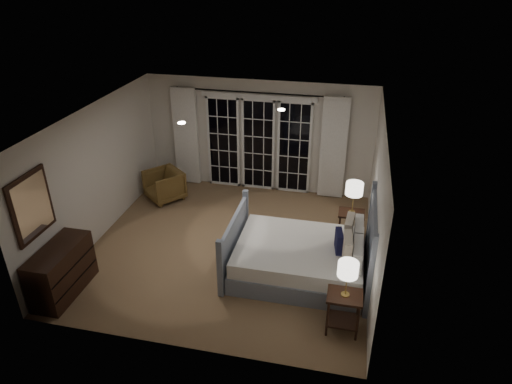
% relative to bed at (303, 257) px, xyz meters
% --- Properties ---
extents(floor, '(5.00, 5.00, 0.00)m').
position_rel_bed_xyz_m(floor, '(-1.41, 0.51, -0.34)').
color(floor, olive).
rests_on(floor, ground).
extents(ceiling, '(5.00, 5.00, 0.00)m').
position_rel_bed_xyz_m(ceiling, '(-1.41, 0.51, 2.16)').
color(ceiling, silver).
rests_on(ceiling, wall_back).
extents(wall_left, '(0.02, 5.00, 2.50)m').
position_rel_bed_xyz_m(wall_left, '(-3.91, 0.51, 0.91)').
color(wall_left, silver).
rests_on(wall_left, floor).
extents(wall_right, '(0.02, 5.00, 2.50)m').
position_rel_bed_xyz_m(wall_right, '(1.09, 0.51, 0.91)').
color(wall_right, silver).
rests_on(wall_right, floor).
extents(wall_back, '(5.00, 0.02, 2.50)m').
position_rel_bed_xyz_m(wall_back, '(-1.41, 3.01, 0.91)').
color(wall_back, silver).
rests_on(wall_back, floor).
extents(wall_front, '(5.00, 0.02, 2.50)m').
position_rel_bed_xyz_m(wall_front, '(-1.41, -1.99, 0.91)').
color(wall_front, silver).
rests_on(wall_front, floor).
extents(french_doors, '(2.50, 0.04, 2.20)m').
position_rel_bed_xyz_m(french_doors, '(-1.41, 2.97, 0.75)').
color(french_doors, black).
rests_on(french_doors, wall_back).
extents(curtain_rod, '(3.50, 0.03, 0.03)m').
position_rel_bed_xyz_m(curtain_rod, '(-1.41, 2.91, 1.91)').
color(curtain_rod, black).
rests_on(curtain_rod, wall_back).
extents(curtain_left, '(0.55, 0.10, 2.25)m').
position_rel_bed_xyz_m(curtain_left, '(-3.06, 2.89, 0.81)').
color(curtain_left, white).
rests_on(curtain_left, curtain_rod).
extents(curtain_right, '(0.55, 0.10, 2.25)m').
position_rel_bed_xyz_m(curtain_right, '(0.24, 2.89, 0.81)').
color(curtain_right, white).
rests_on(curtain_right, curtain_rod).
extents(downlight_a, '(0.12, 0.12, 0.01)m').
position_rel_bed_xyz_m(downlight_a, '(-0.61, 1.11, 2.15)').
color(downlight_a, white).
rests_on(downlight_a, ceiling).
extents(downlight_b, '(0.12, 0.12, 0.01)m').
position_rel_bed_xyz_m(downlight_b, '(-2.01, 0.11, 2.15)').
color(downlight_b, white).
rests_on(downlight_b, ceiling).
extents(bed, '(2.30, 1.65, 1.34)m').
position_rel_bed_xyz_m(bed, '(0.00, 0.00, 0.00)').
color(bed, gray).
rests_on(bed, floor).
extents(nightstand_left, '(0.49, 0.39, 0.64)m').
position_rel_bed_xyz_m(nightstand_left, '(0.72, -1.18, 0.09)').
color(nightstand_left, black).
rests_on(nightstand_left, floor).
extents(nightstand_right, '(0.47, 0.38, 0.61)m').
position_rel_bed_xyz_m(nightstand_right, '(0.73, 1.19, 0.07)').
color(nightstand_right, black).
rests_on(nightstand_right, floor).
extents(lamp_left, '(0.28, 0.28, 0.55)m').
position_rel_bed_xyz_m(lamp_left, '(0.72, -1.18, 0.74)').
color(lamp_left, tan).
rests_on(lamp_left, nightstand_left).
extents(lamp_right, '(0.31, 0.31, 0.60)m').
position_rel_bed_xyz_m(lamp_right, '(0.73, 1.19, 0.76)').
color(lamp_right, tan).
rests_on(lamp_right, nightstand_right).
extents(armchair, '(1.02, 1.02, 0.67)m').
position_rel_bed_xyz_m(armchair, '(-3.30, 1.99, -0.00)').
color(armchair, brown).
rests_on(armchair, floor).
extents(dresser, '(0.50, 1.17, 0.83)m').
position_rel_bed_xyz_m(dresser, '(-3.64, -1.29, 0.08)').
color(dresser, black).
rests_on(dresser, floor).
extents(mirror, '(0.05, 0.85, 1.00)m').
position_rel_bed_xyz_m(mirror, '(-3.88, -1.29, 1.21)').
color(mirror, black).
rests_on(mirror, wall_left).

